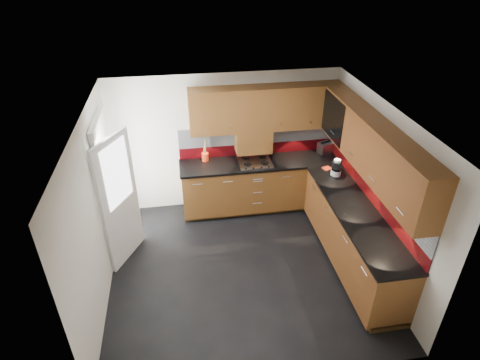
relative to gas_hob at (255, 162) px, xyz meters
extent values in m
cube|color=black|center=(-0.45, -1.47, -0.96)|extent=(4.00, 3.80, 0.02)
cube|color=white|center=(-0.45, -1.47, 1.50)|extent=(4.00, 3.80, 0.10)
cube|color=silver|center=(-0.45, 0.37, 0.25)|extent=(4.00, 0.08, 2.64)
cube|color=silver|center=(-0.45, -3.31, 0.25)|extent=(4.00, 0.08, 2.64)
cube|color=silver|center=(-2.39, -1.47, 0.25)|extent=(0.08, 3.80, 2.64)
cube|color=silver|center=(1.49, -1.47, 0.25)|extent=(0.08, 3.80, 2.64)
cube|color=brown|center=(0.10, 0.03, -0.48)|extent=(2.70, 0.60, 0.95)
cube|color=brown|center=(1.15, -1.57, -0.48)|extent=(0.60, 2.60, 0.95)
cube|color=#452E13|center=(0.10, 0.06, -0.90)|extent=(2.70, 0.54, 0.10)
cube|color=#452E13|center=(1.18, -1.57, -0.90)|extent=(0.54, 2.60, 0.10)
cube|color=black|center=(0.09, 0.02, -0.03)|extent=(2.72, 0.62, 0.04)
cube|color=black|center=(1.14, -1.59, -0.03)|extent=(0.62, 2.60, 0.04)
cube|color=maroon|center=(0.10, 0.32, 0.09)|extent=(2.70, 0.02, 0.20)
cube|color=silver|center=(0.10, 0.32, 0.36)|extent=(2.70, 0.02, 0.34)
cube|color=maroon|center=(1.44, -1.27, 0.09)|extent=(0.02, 3.20, 0.20)
cube|color=silver|center=(1.44, -1.27, 0.36)|extent=(0.02, 3.20, 0.34)
cube|color=brown|center=(0.20, 0.17, 0.89)|extent=(2.50, 0.33, 0.72)
cube|color=brown|center=(1.28, -1.43, 0.89)|extent=(0.33, 2.87, 0.72)
cube|color=silver|center=(0.05, -0.01, 0.68)|extent=(1.80, 0.01, 0.16)
cube|color=silver|center=(1.11, -1.47, 0.68)|extent=(0.01, 2.00, 0.16)
cube|color=brown|center=(0.00, 0.17, 0.33)|extent=(0.60, 0.33, 0.40)
cube|color=black|center=(1.11, -0.40, 0.89)|extent=(0.01, 0.80, 0.66)
cube|color=#FFD18C|center=(1.42, -0.40, 0.89)|extent=(0.01, 0.76, 0.64)
cube|color=black|center=(1.28, -0.40, 0.91)|extent=(0.29, 0.76, 0.01)
cylinder|color=black|center=(1.28, -0.65, 1.01)|extent=(0.07, 0.07, 0.16)
cylinder|color=black|center=(1.28, -0.50, 1.01)|extent=(0.07, 0.07, 0.16)
cylinder|color=white|center=(1.28, -0.35, 1.01)|extent=(0.07, 0.07, 0.16)
cylinder|color=black|center=(1.28, -0.20, 1.01)|extent=(0.07, 0.07, 0.16)
cube|color=white|center=(-2.31, -0.57, 0.07)|extent=(0.06, 0.95, 2.04)
cube|color=white|center=(-2.13, -0.92, 0.05)|extent=(0.42, 0.73, 1.98)
cube|color=white|center=(-2.10, -0.92, 0.50)|extent=(0.28, 0.50, 0.90)
cube|color=silver|center=(0.00, 0.01, 0.00)|extent=(0.55, 0.48, 0.02)
torus|color=black|center=(-0.14, -0.10, 0.02)|extent=(0.12, 0.12, 0.02)
torus|color=black|center=(0.14, -0.10, 0.02)|extent=(0.12, 0.12, 0.02)
torus|color=black|center=(-0.14, 0.13, 0.02)|extent=(0.12, 0.12, 0.02)
torus|color=black|center=(0.14, 0.13, 0.02)|extent=(0.12, 0.12, 0.02)
cube|color=black|center=(0.00, -0.22, 0.01)|extent=(0.42, 0.04, 0.02)
cylinder|color=#EB3D16|center=(-0.82, 0.21, 0.06)|extent=(0.12, 0.12, 0.14)
cylinder|color=brown|center=(-0.81, 0.23, 0.23)|extent=(0.05, 0.03, 0.29)
cylinder|color=brown|center=(-0.81, 0.22, 0.23)|extent=(0.04, 0.04, 0.27)
cylinder|color=brown|center=(-0.82, 0.23, 0.24)|extent=(0.06, 0.02, 0.31)
cylinder|color=brown|center=(-0.80, 0.21, 0.22)|extent=(0.02, 0.05, 0.25)
cylinder|color=brown|center=(-0.83, 0.23, 0.23)|extent=(0.05, 0.04, 0.28)
cube|color=silver|center=(1.30, 0.18, 0.08)|extent=(0.31, 0.25, 0.19)
cube|color=black|center=(1.30, 0.18, 0.18)|extent=(0.20, 0.09, 0.01)
cube|color=black|center=(1.30, 0.22, 0.18)|extent=(0.20, 0.09, 0.01)
cylinder|color=white|center=(1.20, -0.60, 0.03)|extent=(0.16, 0.16, 0.09)
cylinder|color=black|center=(1.20, -0.60, 0.15)|extent=(0.15, 0.15, 0.15)
cylinder|color=white|center=(1.20, -0.60, 0.24)|extent=(0.11, 0.11, 0.04)
cylinder|color=white|center=(1.24, -0.52, 0.10)|extent=(0.14, 0.14, 0.23)
cube|color=#F53C1B|center=(1.13, -0.39, -0.01)|extent=(0.16, 0.15, 0.01)
camera|label=1|loc=(-1.19, -5.82, 3.25)|focal=30.00mm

